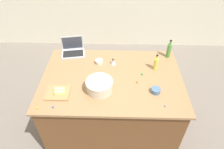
# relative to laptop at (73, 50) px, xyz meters

# --- Properties ---
(ground_plane) EXTENTS (12.00, 12.00, 0.00)m
(ground_plane) POSITION_rel_laptop_xyz_m (0.55, -0.50, -0.95)
(ground_plane) COLOR slate
(island_counter) EXTENTS (1.69, 1.15, 0.90)m
(island_counter) POSITION_rel_laptop_xyz_m (0.55, -0.50, -0.50)
(island_counter) COLOR brown
(island_counter) RESTS_ON ground
(laptop) EXTENTS (0.34, 0.28, 0.22)m
(laptop) POSITION_rel_laptop_xyz_m (0.00, 0.00, 0.00)
(laptop) COLOR #B7B7BC
(laptop) RESTS_ON island_counter
(mixing_bowl_large) EXTENTS (0.30, 0.30, 0.13)m
(mixing_bowl_large) POSITION_rel_laptop_xyz_m (0.42, -0.71, 0.02)
(mixing_bowl_large) COLOR beige
(mixing_bowl_large) RESTS_ON island_counter
(bottle_olive) EXTENTS (0.06, 0.06, 0.26)m
(bottle_olive) POSITION_rel_laptop_xyz_m (1.30, -0.06, 0.06)
(bottle_olive) COLOR #4C8C38
(bottle_olive) RESTS_ON island_counter
(bottle_oil) EXTENTS (0.06, 0.06, 0.21)m
(bottle_oil) POSITION_rel_laptop_xyz_m (1.09, -0.32, 0.04)
(bottle_oil) COLOR #DBC64C
(bottle_oil) RESTS_ON island_counter
(cutting_board) EXTENTS (0.26, 0.23, 0.02)m
(cutting_board) POSITION_rel_laptop_xyz_m (-0.04, -0.78, -0.04)
(cutting_board) COLOR #AD7F4C
(cutting_board) RESTS_ON island_counter
(butter_stick_left) EXTENTS (0.11, 0.05, 0.04)m
(butter_stick_left) POSITION_rel_laptop_xyz_m (-0.01, -0.80, -0.01)
(butter_stick_left) COLOR #F4E58C
(butter_stick_left) RESTS_ON cutting_board
(butter_stick_right) EXTENTS (0.11, 0.04, 0.04)m
(butter_stick_right) POSITION_rel_laptop_xyz_m (-0.02, -0.75, -0.01)
(butter_stick_right) COLOR #F4E58C
(butter_stick_right) RESTS_ON cutting_board
(ramekin_small) EXTENTS (0.10, 0.10, 0.05)m
(ramekin_small) POSITION_rel_laptop_xyz_m (1.04, -0.73, -0.02)
(ramekin_small) COLOR slate
(ramekin_small) RESTS_ON island_counter
(ramekin_medium) EXTENTS (0.10, 0.10, 0.05)m
(ramekin_medium) POSITION_rel_laptop_xyz_m (0.38, -0.23, -0.02)
(ramekin_medium) COLOR beige
(ramekin_medium) RESTS_ON island_counter
(kitchen_timer) EXTENTS (0.07, 0.07, 0.08)m
(kitchen_timer) POSITION_rel_laptop_xyz_m (0.56, -0.24, -0.01)
(kitchen_timer) COLOR #B2B2B7
(kitchen_timer) RESTS_ON island_counter
(candy_0) EXTENTS (0.02, 0.02, 0.02)m
(candy_0) POSITION_rel_laptop_xyz_m (1.08, -0.73, -0.04)
(candy_0) COLOR orange
(candy_0) RESTS_ON island_counter
(candy_1) EXTENTS (0.02, 0.02, 0.02)m
(candy_1) POSITION_rel_laptop_xyz_m (0.85, -0.58, -0.04)
(candy_1) COLOR orange
(candy_1) RESTS_ON island_counter
(candy_3) EXTENTS (0.02, 0.02, 0.02)m
(candy_3) POSITION_rel_laptop_xyz_m (0.92, -0.44, -0.04)
(candy_3) COLOR green
(candy_3) RESTS_ON island_counter
(candy_4) EXTENTS (0.02, 0.02, 0.02)m
(candy_4) POSITION_rel_laptop_xyz_m (-0.20, -1.00, -0.04)
(candy_4) COLOR yellow
(candy_4) RESTS_ON island_counter
(candy_5) EXTENTS (0.02, 0.02, 0.02)m
(candy_5) POSITION_rel_laptop_xyz_m (-0.04, -0.98, -0.04)
(candy_5) COLOR blue
(candy_5) RESTS_ON island_counter
(candy_6) EXTENTS (0.02, 0.02, 0.02)m
(candy_6) POSITION_rel_laptop_xyz_m (1.12, -0.94, -0.04)
(candy_6) COLOR blue
(candy_6) RESTS_ON island_counter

